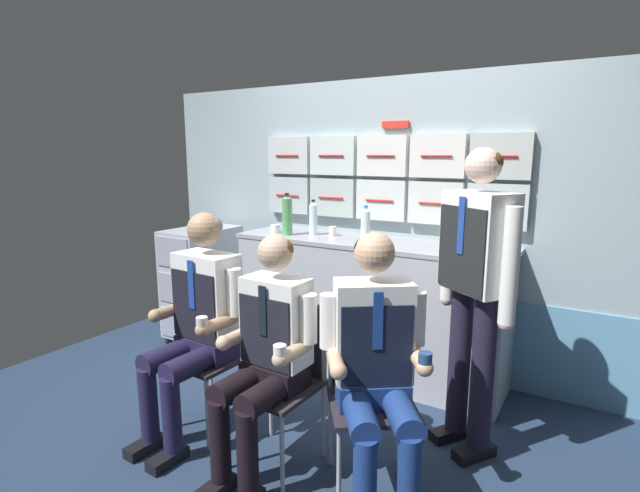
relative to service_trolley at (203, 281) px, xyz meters
name	(u,v)px	position (x,y,z in m)	size (l,w,h in m)	color
ground	(287,448)	(1.55, -0.94, -0.54)	(4.80, 4.80, 0.04)	#1F2E45
galley_bulkhead	(389,225)	(1.55, 0.43, 0.56)	(4.20, 0.14, 2.15)	#91A4AC
galley_counter	(367,307)	(1.51, 0.15, -0.02)	(2.02, 0.53, 0.99)	#A5A7B0
service_trolley	(203,281)	(0.00, 0.00, 0.00)	(0.40, 0.65, 0.98)	black
folding_chair_left	(219,339)	(1.04, -0.91, 0.00)	(0.42, 0.42, 0.84)	#A8AAAF
crew_member_left	(197,315)	(1.03, -1.07, 0.19)	(0.51, 0.64, 1.29)	black
folding_chair_center	(286,364)	(1.59, -1.00, 0.00)	(0.41, 0.42, 0.84)	#A8AAAF
crew_member_center	(266,348)	(1.59, -1.16, 0.14)	(0.48, 0.59, 1.22)	black
folding_chair_right	(369,379)	(2.03, -0.92, 0.00)	(0.56, 0.56, 0.84)	#A8AAAF
crew_member_right	(376,359)	(2.13, -1.05, 0.17)	(0.62, 0.67, 1.26)	black
crew_member_standing	(476,278)	(2.41, -0.43, 0.45)	(0.45, 0.40, 1.64)	black
water_bottle_clear	(287,215)	(0.88, 0.04, 0.63)	(0.08, 0.08, 0.32)	#529C5B
water_bottle_short	(470,230)	(2.20, 0.21, 0.60)	(0.08, 0.08, 0.26)	#4FA256
sparkling_bottle_green	(313,218)	(1.04, 0.15, 0.60)	(0.06, 0.06, 0.27)	silver
water_bottle_tall	(366,224)	(1.49, 0.14, 0.59)	(0.07, 0.07, 0.25)	silver
coffee_cup_white	(333,231)	(1.19, 0.19, 0.51)	(0.06, 0.06, 0.07)	white
paper_cup_blue	(451,243)	(2.11, 0.12, 0.52)	(0.07, 0.07, 0.08)	silver
paper_cup_tan	(275,228)	(0.73, 0.08, 0.51)	(0.07, 0.07, 0.06)	white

